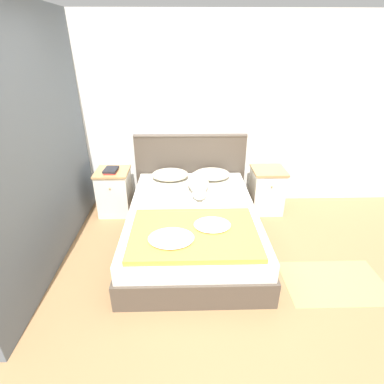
# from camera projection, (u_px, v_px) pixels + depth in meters

# --- Properties ---
(ground_plane) EXTENTS (16.00, 16.00, 0.00)m
(ground_plane) POSITION_uv_depth(u_px,v_px,m) (200.00, 307.00, 2.76)
(ground_plane) COLOR #997047
(wall_back) EXTENTS (9.00, 0.06, 2.55)m
(wall_back) POSITION_uv_depth(u_px,v_px,m) (193.00, 116.00, 4.09)
(wall_back) COLOR white
(wall_back) RESTS_ON ground_plane
(wall_side_left) EXTENTS (0.06, 3.10, 2.55)m
(wall_side_left) POSITION_uv_depth(u_px,v_px,m) (49.00, 140.00, 3.09)
(wall_side_left) COLOR slate
(wall_side_left) RESTS_ON ground_plane
(bed) EXTENTS (1.50, 2.08, 0.48)m
(bed) POSITION_uv_depth(u_px,v_px,m) (192.00, 226.00, 3.54)
(bed) COLOR #4C4238
(bed) RESTS_ON ground_plane
(headboard) EXTENTS (1.58, 0.06, 1.05)m
(headboard) POSITION_uv_depth(u_px,v_px,m) (191.00, 168.00, 4.35)
(headboard) COLOR #4C4238
(headboard) RESTS_ON ground_plane
(nightstand_left) EXTENTS (0.45, 0.45, 0.63)m
(nightstand_left) POSITION_uv_depth(u_px,v_px,m) (115.00, 192.00, 4.17)
(nightstand_left) COLOR silver
(nightstand_left) RESTS_ON ground_plane
(nightstand_right) EXTENTS (0.45, 0.45, 0.63)m
(nightstand_right) POSITION_uv_depth(u_px,v_px,m) (267.00, 190.00, 4.22)
(nightstand_right) COLOR silver
(nightstand_right) RESTS_ON ground_plane
(pillow_left) EXTENTS (0.50, 0.36, 0.14)m
(pillow_left) POSITION_uv_depth(u_px,v_px,m) (170.00, 175.00, 4.12)
(pillow_left) COLOR beige
(pillow_left) RESTS_ON bed
(pillow_right) EXTENTS (0.50, 0.36, 0.14)m
(pillow_right) POSITION_uv_depth(u_px,v_px,m) (212.00, 174.00, 4.13)
(pillow_right) COLOR beige
(pillow_right) RESTS_ON bed
(quilt) EXTENTS (1.24, 0.88, 0.10)m
(quilt) POSITION_uv_depth(u_px,v_px,m) (193.00, 233.00, 2.92)
(quilt) COLOR gold
(quilt) RESTS_ON bed
(dog) EXTENTS (0.27, 0.78, 0.19)m
(dog) POSITION_uv_depth(u_px,v_px,m) (198.00, 183.00, 3.81)
(dog) COLOR silver
(dog) RESTS_ON bed
(book_stack) EXTENTS (0.18, 0.24, 0.05)m
(book_stack) POSITION_uv_depth(u_px,v_px,m) (111.00, 170.00, 3.99)
(book_stack) COLOR #AD2D28
(book_stack) RESTS_ON nightstand_left
(rug) EXTENTS (1.00, 0.65, 0.00)m
(rug) POSITION_uv_depth(u_px,v_px,m) (334.00, 282.00, 3.04)
(rug) COLOR tan
(rug) RESTS_ON ground_plane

